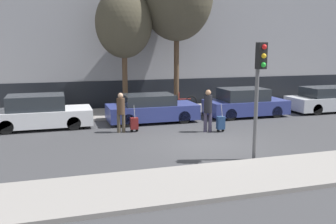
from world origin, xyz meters
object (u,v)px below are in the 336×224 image
(parked_car_1, at_px, (151,109))
(pedestrian_right, at_px, (208,108))
(parked_bicycle, at_px, (182,102))
(parked_car_2, at_px, (245,103))
(traffic_light, at_px, (259,78))
(bare_tree_down_street, at_px, (124,24))
(pedestrian_left, at_px, (121,110))
(parked_car_3, at_px, (328,100))
(trolley_left, at_px, (134,124))
(trolley_right, at_px, (221,123))
(parked_car_0, at_px, (40,113))

(parked_car_1, bearing_deg, pedestrian_right, -57.64)
(parked_bicycle, bearing_deg, parked_car_2, -42.28)
(traffic_light, bearing_deg, bare_tree_down_street, 104.13)
(parked_car_1, bearing_deg, pedestrian_left, -135.06)
(pedestrian_left, distance_m, pedestrian_right, 3.66)
(pedestrian_right, xyz_separation_m, bare_tree_down_street, (-2.51, 5.37, 3.71))
(parked_car_3, height_order, bare_tree_down_street, bare_tree_down_street)
(parked_car_2, bearing_deg, trolley_left, -163.48)
(pedestrian_right, height_order, traffic_light, traffic_light)
(trolley_left, distance_m, trolley_right, 3.67)
(parked_car_2, height_order, parked_bicycle, parked_car_2)
(parked_car_3, bearing_deg, trolley_right, -159.91)
(traffic_light, relative_size, parked_bicycle, 2.10)
(parked_car_2, distance_m, pedestrian_left, 7.01)
(parked_car_2, height_order, trolley_right, parked_car_2)
(pedestrian_right, relative_size, traffic_light, 0.48)
(pedestrian_left, distance_m, trolley_left, 0.81)
(pedestrian_right, relative_size, bare_tree_down_street, 0.28)
(parked_car_1, relative_size, parked_bicycle, 2.41)
(parked_car_2, distance_m, bare_tree_down_street, 7.52)
(parked_car_0, distance_m, trolley_left, 4.32)
(parked_car_2, relative_size, traffic_light, 1.11)
(pedestrian_right, relative_size, trolley_right, 1.49)
(parked_car_3, bearing_deg, trolley_left, -171.03)
(trolley_left, height_order, parked_bicycle, trolley_left)
(parked_car_0, bearing_deg, traffic_light, -46.32)
(parked_car_3, height_order, pedestrian_right, pedestrian_right)
(parked_car_0, distance_m, parked_car_1, 5.07)
(pedestrian_right, bearing_deg, parked_car_3, -144.96)
(parked_car_1, height_order, pedestrian_left, pedestrian_left)
(parked_car_2, relative_size, parked_bicycle, 2.34)
(pedestrian_left, xyz_separation_m, trolley_right, (4.05, -1.15, -0.56))
(trolley_right, bearing_deg, parked_car_1, 127.89)
(parked_car_0, xyz_separation_m, pedestrian_left, (3.30, -1.88, 0.26))
(parked_bicycle, distance_m, bare_tree_down_street, 5.30)
(trolley_left, bearing_deg, traffic_light, -60.53)
(parked_car_3, xyz_separation_m, traffic_light, (-8.50, -6.88, 2.01))
(parked_car_2, distance_m, trolley_left, 6.50)
(parked_car_0, distance_m, bare_tree_down_street, 6.43)
(parked_car_2, bearing_deg, pedestrian_right, -139.60)
(trolley_left, bearing_deg, pedestrian_left, 172.54)
(trolley_left, xyz_separation_m, pedestrian_right, (2.98, -0.92, 0.67))
(parked_car_2, relative_size, trolley_left, 3.61)
(parked_car_0, distance_m, parked_car_2, 10.07)
(parked_car_0, height_order, parked_car_2, parked_car_0)
(trolley_right, height_order, bare_tree_down_street, bare_tree_down_street)
(parked_car_2, distance_m, traffic_light, 7.95)
(parked_car_3, bearing_deg, parked_car_2, 179.42)
(parked_car_3, xyz_separation_m, pedestrian_left, (-11.91, -1.72, 0.31))
(parked_car_2, bearing_deg, bare_tree_down_street, 155.64)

